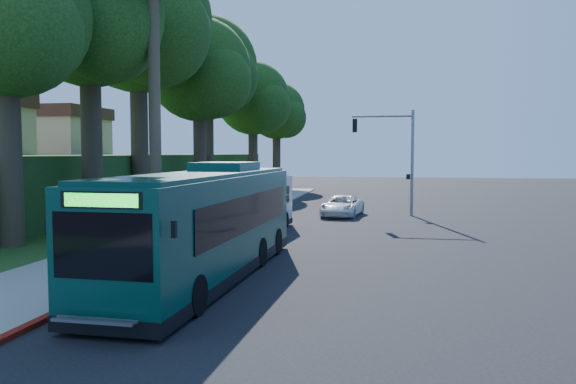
% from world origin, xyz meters
% --- Properties ---
extents(ground, '(140.00, 140.00, 0.00)m').
position_xyz_m(ground, '(0.00, 0.00, 0.00)').
color(ground, black).
rests_on(ground, ground).
extents(sidewalk, '(4.50, 70.00, 0.12)m').
position_xyz_m(sidewalk, '(-7.30, 0.00, 0.06)').
color(sidewalk, gray).
rests_on(sidewalk, ground).
extents(red_curb, '(0.25, 30.00, 0.13)m').
position_xyz_m(red_curb, '(-5.00, -4.00, 0.07)').
color(red_curb, maroon).
rests_on(red_curb, ground).
extents(grass_verge, '(8.00, 70.00, 0.06)m').
position_xyz_m(grass_verge, '(-13.00, 5.00, 0.03)').
color(grass_verge, '#234719').
rests_on(grass_verge, ground).
extents(bus_shelter, '(3.20, 1.51, 2.55)m').
position_xyz_m(bus_shelter, '(-7.26, -2.86, 1.81)').
color(bus_shelter, black).
rests_on(bus_shelter, ground).
extents(stop_sign_pole, '(0.35, 0.06, 3.17)m').
position_xyz_m(stop_sign_pole, '(-5.40, -5.00, 2.08)').
color(stop_sign_pole, gray).
rests_on(stop_sign_pole, ground).
extents(traffic_signal_pole, '(4.10, 0.30, 7.00)m').
position_xyz_m(traffic_signal_pole, '(3.78, 10.00, 4.42)').
color(traffic_signal_pole, gray).
rests_on(traffic_signal_pole, ground).
extents(hillside_backdrop, '(24.00, 60.00, 8.80)m').
position_xyz_m(hillside_backdrop, '(-26.30, 15.10, 2.44)').
color(hillside_backdrop, '#234719').
rests_on(hillside_backdrop, ground).
extents(tree_0, '(8.40, 8.00, 15.70)m').
position_xyz_m(tree_0, '(-12.40, -0.02, 11.20)').
color(tree_0, '#382B1E').
rests_on(tree_0, ground).
extents(tree_1, '(10.50, 10.00, 18.26)m').
position_xyz_m(tree_1, '(-13.37, 7.98, 12.73)').
color(tree_1, '#382B1E').
rests_on(tree_1, ground).
extents(tree_2, '(8.82, 8.40, 15.12)m').
position_xyz_m(tree_2, '(-11.89, 15.98, 10.48)').
color(tree_2, '#382B1E').
rests_on(tree_2, ground).
extents(tree_3, '(10.08, 9.60, 17.28)m').
position_xyz_m(tree_3, '(-13.88, 23.98, 11.98)').
color(tree_3, '#382B1E').
rests_on(tree_3, ground).
extents(tree_4, '(8.40, 8.00, 14.14)m').
position_xyz_m(tree_4, '(-11.40, 31.98, 9.73)').
color(tree_4, '#382B1E').
rests_on(tree_4, ground).
extents(tree_5, '(7.35, 7.00, 12.86)m').
position_xyz_m(tree_5, '(-10.41, 39.99, 8.96)').
color(tree_5, '#382B1E').
rests_on(tree_5, ground).
extents(tree_6, '(7.56, 7.20, 13.74)m').
position_xyz_m(tree_6, '(-12.91, -6.01, 9.71)').
color(tree_6, '#382B1E').
rests_on(tree_6, ground).
extents(white_bus, '(3.25, 10.98, 3.23)m').
position_xyz_m(white_bus, '(-3.79, -1.22, 1.57)').
color(white_bus, white).
rests_on(white_bus, ground).
extents(teal_bus, '(3.12, 12.95, 3.84)m').
position_xyz_m(teal_bus, '(-2.60, -10.22, 1.87)').
color(teal_bus, '#0A3A31').
rests_on(teal_bus, ground).
extents(pickup, '(2.84, 5.13, 1.36)m').
position_xyz_m(pickup, '(0.27, 9.08, 0.68)').
color(pickup, white).
rests_on(pickup, ground).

